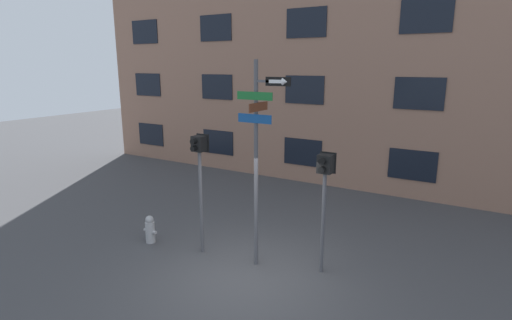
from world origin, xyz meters
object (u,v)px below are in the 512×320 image
(pedestrian_signal_left, at_px, (200,164))
(fire_hydrant, at_px, (150,230))
(street_sign_pole, at_px, (258,149))
(pedestrian_signal_right, at_px, (325,181))

(pedestrian_signal_left, height_order, fire_hydrant, pedestrian_signal_left)
(street_sign_pole, height_order, pedestrian_signal_right, street_sign_pole)
(street_sign_pole, relative_size, pedestrian_signal_left, 1.57)
(pedestrian_signal_left, bearing_deg, fire_hydrant, -170.54)
(pedestrian_signal_right, bearing_deg, pedestrian_signal_left, -168.55)
(street_sign_pole, height_order, fire_hydrant, street_sign_pole)
(pedestrian_signal_right, distance_m, fire_hydrant, 4.74)
(pedestrian_signal_left, bearing_deg, street_sign_pole, 5.11)
(pedestrian_signal_left, bearing_deg, pedestrian_signal_right, 11.45)
(street_sign_pole, bearing_deg, fire_hydrant, -172.71)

